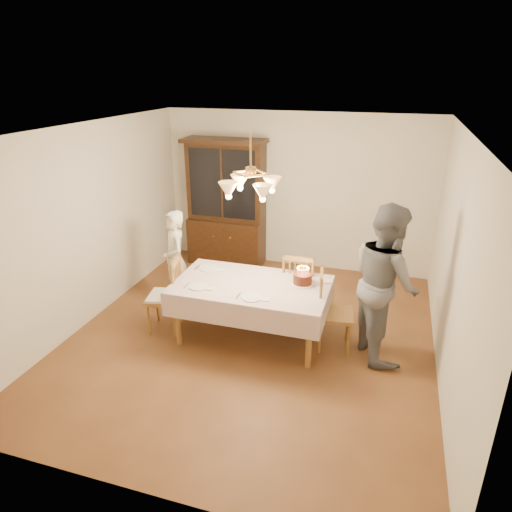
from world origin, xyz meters
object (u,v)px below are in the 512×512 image
(dining_table, at_px, (251,289))
(elderly_woman, at_px, (175,260))
(china_hutch, at_px, (226,205))
(birthday_cake, at_px, (303,279))
(chair_far_side, at_px, (300,290))

(dining_table, bearing_deg, elderly_woman, 158.22)
(china_hutch, bearing_deg, dining_table, -62.71)
(birthday_cake, bearing_deg, elderly_woman, 169.97)
(elderly_woman, bearing_deg, china_hutch, 135.78)
(elderly_woman, bearing_deg, dining_table, 28.23)
(elderly_woman, relative_size, birthday_cake, 4.75)
(china_hutch, relative_size, birthday_cake, 7.20)
(chair_far_side, bearing_deg, birthday_cake, -75.72)
(chair_far_side, bearing_deg, china_hutch, 135.31)
(china_hutch, distance_m, elderly_woman, 1.77)
(chair_far_side, bearing_deg, elderly_woman, -176.75)
(dining_table, relative_size, china_hutch, 0.88)
(dining_table, xyz_separation_m, elderly_woman, (-1.29, 0.52, 0.03))
(china_hutch, distance_m, chair_far_side, 2.40)
(dining_table, relative_size, chair_far_side, 1.90)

